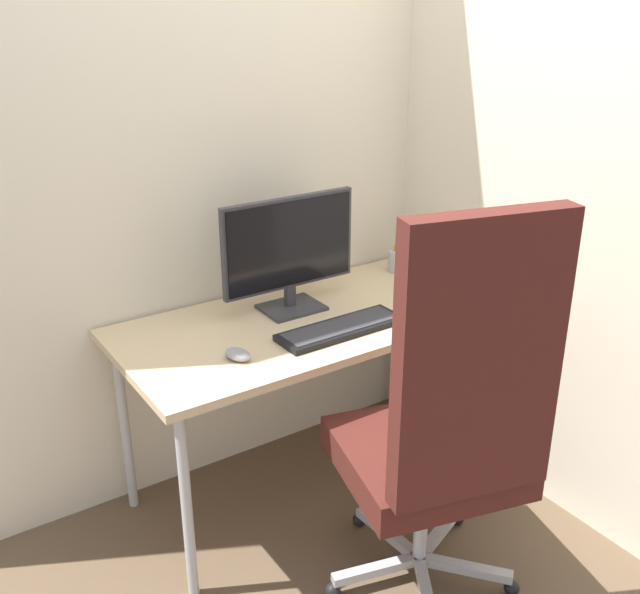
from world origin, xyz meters
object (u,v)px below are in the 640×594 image
at_px(pen_holder, 398,260).
at_px(notebook, 446,296).
at_px(keyboard, 341,328).
at_px(monitor, 289,249).
at_px(mouse, 238,354).
at_px(office_chair, 448,422).

bearing_deg(pen_holder, notebook, -97.36).
distance_m(keyboard, pen_holder, 0.63).
relative_size(monitor, mouse, 5.38).
bearing_deg(monitor, mouse, -144.30).
bearing_deg(monitor, keyboard, -81.64).
height_order(mouse, notebook, mouse).
bearing_deg(mouse, pen_holder, 4.15).
bearing_deg(monitor, office_chair, -88.77).
relative_size(monitor, notebook, 3.58).
distance_m(office_chair, mouse, 0.67).
xyz_separation_m(pen_holder, notebook, (-0.04, -0.33, -0.03)).
xyz_separation_m(keyboard, notebook, (0.48, 0.01, -0.00)).
height_order(pen_holder, notebook, pen_holder).
height_order(monitor, pen_holder, monitor).
height_order(monitor, notebook, monitor).
bearing_deg(monitor, pen_holder, 8.07).
bearing_deg(keyboard, monitor, 98.36).
xyz_separation_m(office_chair, keyboard, (0.02, 0.55, 0.07)).
bearing_deg(office_chair, pen_holder, 58.38).
xyz_separation_m(keyboard, pen_holder, (0.53, 0.34, 0.03)).
bearing_deg(keyboard, notebook, 1.36).
relative_size(office_chair, monitor, 2.51).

